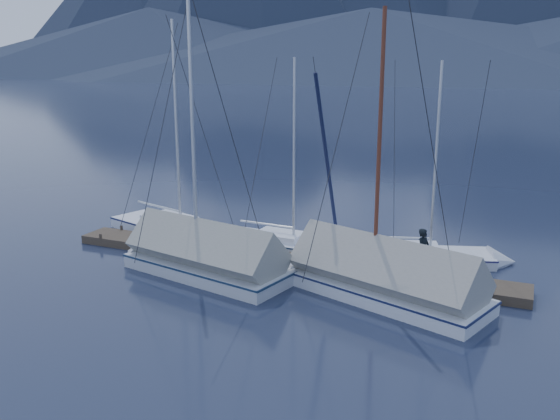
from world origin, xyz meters
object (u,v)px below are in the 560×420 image
(sailboat_open_mid, at_px, (303,248))
(sailboat_covered_far, at_px, (194,259))
(sailboat_covered_near, at_px, (370,279))
(sailboat_open_right, at_px, (441,259))
(sailboat_open_left, at_px, (189,235))
(person, at_px, (423,251))

(sailboat_open_mid, relative_size, sailboat_covered_far, 0.81)
(sailboat_covered_near, bearing_deg, sailboat_open_right, 67.82)
(sailboat_open_left, distance_m, person, 10.54)
(sailboat_covered_far, relative_size, person, 6.53)
(sailboat_covered_far, xyz_separation_m, person, (7.96, 2.27, 0.63))
(sailboat_open_mid, height_order, sailboat_covered_near, sailboat_covered_near)
(sailboat_open_right, relative_size, person, 5.18)
(person, bearing_deg, sailboat_covered_near, 162.08)
(sailboat_covered_far, bearing_deg, sailboat_open_mid, 53.39)
(sailboat_open_left, relative_size, sailboat_covered_far, 0.96)
(sailboat_open_mid, xyz_separation_m, person, (5.10, -1.59, 1.00))
(sailboat_open_right, bearing_deg, sailboat_open_mid, -170.47)
(sailboat_open_mid, height_order, sailboat_covered_far, sailboat_covered_far)
(sailboat_open_left, distance_m, sailboat_open_mid, 5.32)
(sailboat_open_right, height_order, person, sailboat_open_right)
(sailboat_open_mid, relative_size, sailboat_open_right, 1.02)
(sailboat_open_mid, height_order, sailboat_open_right, sailboat_open_mid)
(sailboat_open_right, distance_m, person, 2.71)
(sailboat_covered_near, relative_size, sailboat_covered_far, 0.96)
(sailboat_open_mid, distance_m, sailboat_covered_far, 4.81)
(sailboat_open_left, xyz_separation_m, sailboat_covered_near, (8.98, -3.09, 0.33))
(sailboat_covered_near, xyz_separation_m, sailboat_covered_far, (-6.53, -0.48, 0.01))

